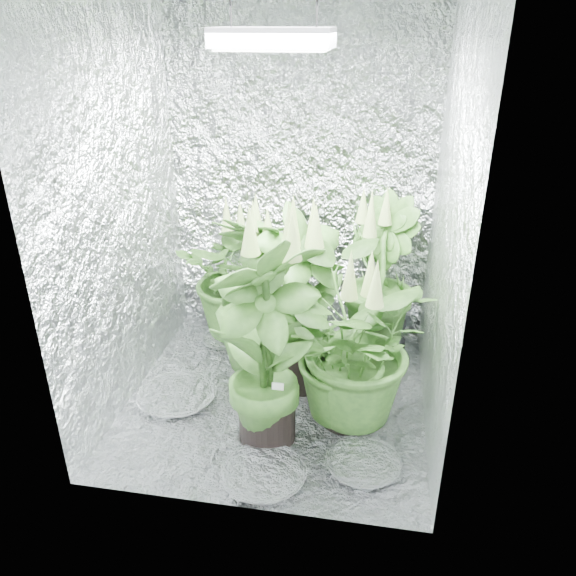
# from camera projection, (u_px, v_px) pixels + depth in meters

# --- Properties ---
(ground) EXTENTS (1.60, 1.60, 0.00)m
(ground) POSITION_uv_depth(u_px,v_px,m) (277.00, 396.00, 3.13)
(ground) COLOR white
(ground) RESTS_ON ground
(walls) EXTENTS (1.62, 1.62, 2.00)m
(walls) POSITION_uv_depth(u_px,v_px,m) (275.00, 226.00, 2.70)
(walls) COLOR white
(walls) RESTS_ON ground
(grow_lamp) EXTENTS (0.50, 0.30, 0.22)m
(grow_lamp) POSITION_uv_depth(u_px,v_px,m) (273.00, 39.00, 2.34)
(grow_lamp) COLOR gray
(grow_lamp) RESTS_ON ceiling
(plant_a) EXTENTS (0.90, 0.90, 0.92)m
(plant_a) POSITION_uv_depth(u_px,v_px,m) (240.00, 275.00, 3.57)
(plant_a) COLOR black
(plant_a) RESTS_ON ground
(plant_b) EXTENTS (0.75, 0.75, 1.11)m
(plant_b) POSITION_uv_depth(u_px,v_px,m) (302.00, 304.00, 3.03)
(plant_b) COLOR black
(plant_b) RESTS_ON ground
(plant_c) EXTENTS (0.67, 0.67, 1.05)m
(plant_c) POSITION_uv_depth(u_px,v_px,m) (377.00, 280.00, 3.35)
(plant_c) COLOR black
(plant_c) RESTS_ON ground
(plant_d) EXTENTS (0.67, 0.67, 1.05)m
(plant_d) POSITION_uv_depth(u_px,v_px,m) (262.00, 298.00, 3.16)
(plant_d) COLOR black
(plant_d) RESTS_ON ground
(plant_e) EXTENTS (0.86, 0.86, 0.96)m
(plant_e) POSITION_uv_depth(u_px,v_px,m) (349.00, 345.00, 2.75)
(plant_e) COLOR black
(plant_e) RESTS_ON ground
(plant_f) EXTENTS (0.81, 0.81, 1.19)m
(plant_f) POSITION_uv_depth(u_px,v_px,m) (266.00, 342.00, 2.59)
(plant_f) COLOR black
(plant_f) RESTS_ON ground
(circulation_fan) EXTENTS (0.18, 0.27, 0.33)m
(circulation_fan) POSITION_uv_depth(u_px,v_px,m) (392.00, 329.00, 3.53)
(circulation_fan) COLOR black
(circulation_fan) RESTS_ON ground
(plant_label) EXTENTS (0.06, 0.03, 0.09)m
(plant_label) POSITION_uv_depth(u_px,v_px,m) (278.00, 392.00, 2.66)
(plant_label) COLOR white
(plant_label) RESTS_ON plant_f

